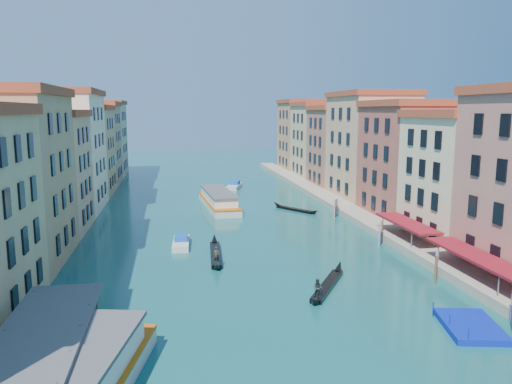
# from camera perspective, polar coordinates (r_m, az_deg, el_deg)

# --- Properties ---
(left_bank_palazzos) EXTENTS (12.80, 128.40, 21.00)m
(left_bank_palazzos) POSITION_cam_1_polar(r_m,az_deg,el_deg) (86.80, -21.88, 3.56)
(left_bank_palazzos) COLOR beige
(left_bank_palazzos) RESTS_ON ground
(right_bank_palazzos) EXTENTS (12.80, 128.40, 21.00)m
(right_bank_palazzos) POSITION_cam_1_polar(r_m,az_deg,el_deg) (93.07, 14.26, 4.31)
(right_bank_palazzos) COLOR brown
(right_bank_palazzos) RESTS_ON ground
(quay) EXTENTS (4.00, 140.00, 1.00)m
(quay) POSITION_cam_1_polar(r_m,az_deg,el_deg) (91.38, 9.44, -1.48)
(quay) COLOR gray
(quay) RESTS_ON ground
(restaurant_awnings) EXTENTS (3.20, 44.55, 3.12)m
(restaurant_awnings) POSITION_cam_1_polar(r_m,az_deg,el_deg) (54.08, 24.42, -6.96)
(restaurant_awnings) COLOR maroon
(restaurant_awnings) RESTS_ON ground
(vaporetto_stop) EXTENTS (5.40, 16.40, 3.65)m
(vaporetto_stop) POSITION_cam_1_polar(r_m,az_deg,el_deg) (36.54, -22.98, -17.29)
(vaporetto_stop) COLOR #555557
(vaporetto_stop) RESTS_ON ground
(mooring_poles_right) EXTENTS (1.44, 54.24, 3.20)m
(mooring_poles_right) POSITION_cam_1_polar(r_m,az_deg,el_deg) (57.72, 18.51, -7.35)
(mooring_poles_right) COLOR #52381C
(mooring_poles_right) RESTS_ON ground
(mooring_poles_left) EXTENTS (0.24, 8.24, 3.20)m
(mooring_poles_left) POSITION_cam_1_polar(r_m,az_deg,el_deg) (37.25, -26.88, -17.28)
(mooring_poles_left) COLOR #52381C
(mooring_poles_left) RESTS_ON ground
(vaporetto_far) EXTENTS (6.09, 20.37, 2.99)m
(vaporetto_far) POSITION_cam_1_polar(r_m,az_deg,el_deg) (90.95, -4.32, -0.88)
(vaporetto_far) COLOR silver
(vaporetto_far) RESTS_ON ground
(gondola_fore) EXTENTS (1.84, 13.30, 2.65)m
(gondola_fore) POSITION_cam_1_polar(r_m,az_deg,el_deg) (60.57, -4.63, -6.95)
(gondola_fore) COLOR black
(gondola_fore) RESTS_ON ground
(gondola_right) EXTENTS (7.10, 10.82, 2.42)m
(gondola_right) POSITION_cam_1_polar(r_m,az_deg,el_deg) (50.39, 8.12, -10.39)
(gondola_right) COLOR black
(gondola_right) RESTS_ON ground
(gondola_far) EXTENTS (6.72, 9.34, 1.52)m
(gondola_far) POSITION_cam_1_polar(r_m,az_deg,el_deg) (87.97, 4.39, -1.92)
(gondola_far) COLOR black
(gondola_far) RESTS_ON ground
(motorboat_mid) EXTENTS (2.42, 6.62, 1.35)m
(motorboat_mid) POSITION_cam_1_polar(r_m,az_deg,el_deg) (65.67, -8.55, -5.67)
(motorboat_mid) COLOR silver
(motorboat_mid) RESTS_ON ground
(motorboat_far) EXTENTS (4.61, 7.96, 1.57)m
(motorboat_far) POSITION_cam_1_polar(r_m,az_deg,el_deg) (113.02, -2.48, 0.75)
(motorboat_far) COLOR silver
(motorboat_far) RESTS_ON ground
(blue_dock) EXTENTS (5.35, 6.92, 0.51)m
(blue_dock) POSITION_cam_1_polar(r_m,az_deg,el_deg) (44.86, 23.30, -13.89)
(blue_dock) COLOR #0821AA
(blue_dock) RESTS_ON ground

